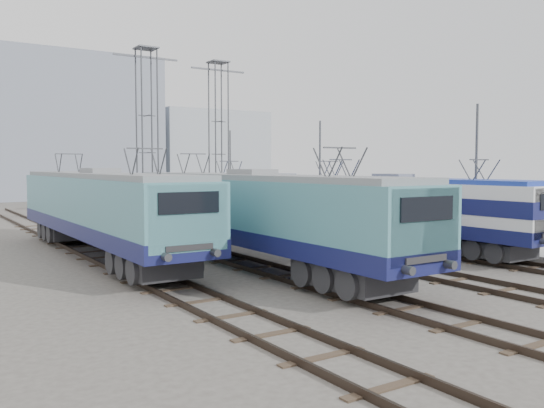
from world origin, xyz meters
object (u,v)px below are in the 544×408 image
Objects in this scene: locomotive_far_left at (102,207)px; catenary_tower_west at (147,128)px; locomotive_center_right at (279,203)px; catenary_tower_east at (219,133)px; locomotive_center_left at (255,211)px; mast_front at (476,179)px; locomotive_far_right at (395,204)px; mast_rear at (230,173)px; mast_mid at (320,175)px.

catenary_tower_west is at bearing 61.14° from locomotive_far_left.
locomotive_center_right is 15.98m from catenary_tower_east.
catenary_tower_east is (13.25, 14.25, 4.33)m from locomotive_far_left.
catenary_tower_west is at bearing 82.79° from locomotive_center_left.
locomotive_center_left is at bearing 168.53° from mast_front.
catenary_tower_east reaches higher than locomotive_far_right.
locomotive_far_left is at bearing -118.86° from catenary_tower_west.
locomotive_center_left is 24.38m from mast_rear.
mast_front is at bearing -84.55° from catenary_tower_east.
mast_rear is (1.85, 20.60, 1.30)m from locomotive_far_right.
mast_rear is (15.35, 16.25, 1.19)m from locomotive_far_left.
locomotive_far_left is 22.38m from mast_rear.
catenary_tower_east reaches higher than locomotive_far_left.
catenary_tower_west is at bearing 137.07° from mast_mid.
locomotive_far_left is 19.93m from catenary_tower_east.
mast_mid reaches higher than locomotive_center_right.
locomotive_far_right is 1.43× the size of catenary_tower_east.
mast_rear is at bearing 63.54° from locomotive_center_left.
mast_front is at bearing -66.73° from catenary_tower_west.
mast_rear is at bearing 43.60° from catenary_tower_east.
mast_front is (1.85, -3.40, 1.30)m from locomotive_far_right.
mast_front reaches higher than locomotive_far_left.
catenary_tower_east is at bearing -136.40° from mast_rear.
catenary_tower_west is 1.71× the size of mast_mid.
locomotive_far_left is 2.66× the size of mast_mid.
mast_rear is (10.85, 21.80, 1.21)m from locomotive_center_left.
locomotive_center_left is at bearing -97.21° from catenary_tower_west.
catenary_tower_east is 1.71× the size of mast_front.
locomotive_far_left is 1.08× the size of locomotive_far_right.
locomotive_center_right is 1.43× the size of catenary_tower_west.
mast_mid is (6.35, 4.75, 1.30)m from locomotive_center_right.
mast_mid is (8.60, -8.00, -3.14)m from catenary_tower_west.
locomotive_center_right is (9.00, -0.51, -0.11)m from locomotive_far_left.
locomotive_center_right is 2.45× the size of mast_front.
mast_mid is 1.00× the size of mast_rear.
mast_front is at bearing -48.77° from locomotive_center_right.
mast_front is at bearing -26.80° from locomotive_far_left.
locomotive_far_left reaches higher than locomotive_center_right.
mast_mid reaches higher than locomotive_center_left.
mast_front and mast_rear have the same top height.
locomotive_center_left is 2.63× the size of mast_rear.
locomotive_far_right is at bearing -17.89° from locomotive_far_left.
catenary_tower_west is 1.71× the size of mast_rear.
catenary_tower_west reaches higher than mast_rear.
catenary_tower_west is at bearing 100.01° from locomotive_center_right.
locomotive_center_right is 13.69m from catenary_tower_west.
locomotive_far_left is at bearing 162.11° from locomotive_far_right.
mast_mid is (10.85, 9.80, 1.21)m from locomotive_center_left.
catenary_tower_west is 22.00m from mast_front.
locomotive_center_left is 14.67m from mast_mid.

